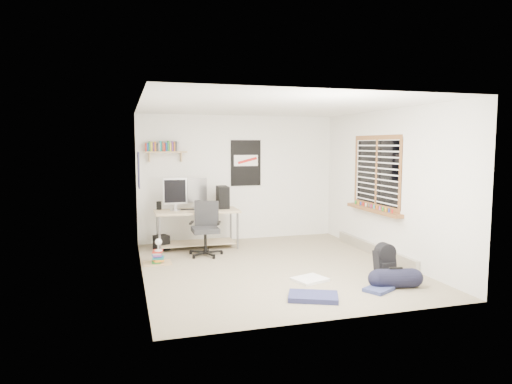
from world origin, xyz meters
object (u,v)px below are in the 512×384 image
object	(u,v)px
desk	(197,229)
office_chair	(205,228)
backpack	(385,263)
duffel_bag	(396,277)
book_stack	(157,254)

from	to	relation	value
desk	office_chair	size ratio (longest dim) A/B	1.63
office_chair	desk	bearing A→B (deg)	111.78
backpack	duffel_bag	xyz separation A→B (m)	(-0.15, -0.51, -0.06)
office_chair	duffel_bag	xyz separation A→B (m)	(2.14, -2.50, -0.35)
book_stack	backpack	bearing A→B (deg)	-27.98
office_chair	book_stack	xyz separation A→B (m)	(-0.85, -0.32, -0.34)
office_chair	duffel_bag	world-z (taller)	office_chair
desk	backpack	bearing A→B (deg)	-61.28
desk	backpack	distance (m)	3.50
office_chair	book_stack	distance (m)	0.97
duffel_bag	book_stack	xyz separation A→B (m)	(-2.99, 2.18, 0.01)
backpack	book_stack	size ratio (longest dim) A/B	0.95
book_stack	duffel_bag	bearing A→B (deg)	-36.12
duffel_bag	backpack	bearing A→B (deg)	85.09
backpack	duffel_bag	size ratio (longest dim) A/B	0.75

